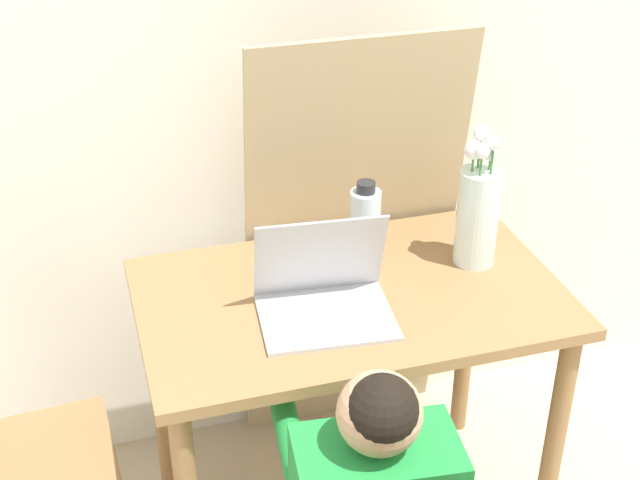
{
  "coord_description": "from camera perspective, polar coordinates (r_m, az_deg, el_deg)",
  "views": [
    {
      "loc": [
        -0.69,
        0.05,
        1.93
      ],
      "look_at": [
        -0.2,
        1.69,
        0.93
      ],
      "focal_mm": 50.0,
      "sensor_mm": 36.0,
      "label": 1
    }
  ],
  "objects": [
    {
      "name": "flower_vase",
      "position": [
        2.21,
        10.07,
        1.9
      ],
      "size": [
        0.1,
        0.1,
        0.36
      ],
      "color": "silver",
      "rests_on": "dining_table"
    },
    {
      "name": "water_bottle",
      "position": [
        2.13,
        2.88,
        0.46
      ],
      "size": [
        0.07,
        0.07,
        0.25
      ],
      "color": "silver",
      "rests_on": "dining_table"
    },
    {
      "name": "wall_back",
      "position": [
        2.38,
        1.09,
        13.71
      ],
      "size": [
        6.4,
        0.05,
        2.5
      ],
      "color": "white",
      "rests_on": "ground_plane"
    },
    {
      "name": "dining_table",
      "position": [
        2.19,
        1.91,
        -6.0
      ],
      "size": [
        1.01,
        0.61,
        0.75
      ],
      "color": "olive",
      "rests_on": "ground_plane"
    },
    {
      "name": "cardboard_panel",
      "position": [
        2.49,
        2.07,
        -0.75
      ],
      "size": [
        0.6,
        0.2,
        1.29
      ],
      "color": "tan",
      "rests_on": "ground_plane"
    },
    {
      "name": "laptop",
      "position": [
        2.03,
        0.22,
        -3.31
      ],
      "size": [
        0.32,
        0.26,
        0.23
      ],
      "rotation": [
        0.0,
        0.0,
        -0.09
      ],
      "color": "#B2B2B7",
      "rests_on": "dining_table"
    }
  ]
}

